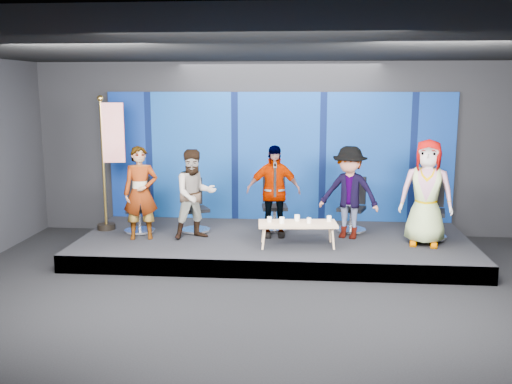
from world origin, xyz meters
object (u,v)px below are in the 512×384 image
mug_d (309,221)px  chair_b (195,214)px  chair_c (274,212)px  panelist_e (426,193)px  mug_a (269,219)px  chair_d (352,214)px  mug_b (282,220)px  flag_stand (110,160)px  chair_e (430,218)px  panelist_c (273,191)px  panelist_d (349,193)px  mug_c (297,218)px  coffee_table (298,225)px  panelist_b (195,194)px  mug_e (329,219)px  panelist_a (141,193)px  chair_a (139,214)px

mug_d → chair_b: bearing=157.9°
chair_c → mug_d: bearing=-67.7°
chair_c → mug_d: (0.65, -1.14, 0.11)m
panelist_e → mug_a: panelist_e is taller
chair_d → mug_b: size_ratio=9.66×
mug_b → flag_stand: bearing=164.2°
chair_d → chair_e: size_ratio=0.91×
panelist_e → mug_d: size_ratio=20.32×
panelist_c → panelist_d: panelist_c is taller
mug_c → chair_d: bearing=44.1°
mug_a → mug_d: (0.68, -0.02, -0.00)m
panelist_d → coffee_table: 1.20m
panelist_b → mug_e: (2.39, -0.21, -0.35)m
panelist_d → panelist_a: bearing=-155.8°
mug_b → panelist_d: bearing=31.0°
mug_a → mug_e: (1.02, 0.15, 0.00)m
panelist_a → mug_a: bearing=-19.5°
mug_e → flag_stand: bearing=170.2°
panelist_e → mug_b: panelist_e is taller
chair_d → coffee_table: chair_d is taller
chair_c → panelist_e: panelist_e is taller
chair_c → mug_e: chair_c is taller
chair_b → chair_c: size_ratio=0.96×
panelist_b → chair_e: (4.21, 0.38, -0.44)m
chair_c → panelist_a: bearing=-166.9°
chair_e → mug_c: chair_e is taller
mug_e → panelist_a: bearing=178.3°
chair_a → mug_b: bearing=-29.7°
panelist_e → chair_b: bearing=-175.5°
panelist_a → mug_b: bearing=-20.7°
panelist_c → chair_e: panelist_c is taller
chair_c → panelist_e: size_ratio=0.56×
chair_d → coffee_table: size_ratio=0.75×
mug_c → panelist_b: bearing=172.7°
mug_a → mug_d: 0.68m
chair_c → panelist_c: (0.01, -0.50, 0.50)m
panelist_e → mug_c: (-2.20, -0.14, -0.45)m
mug_e → mug_a: bearing=-171.6°
coffee_table → mug_e: 0.57m
panelist_d → mug_a: bearing=-137.3°
chair_c → chair_d: chair_c is taller
chair_a → chair_b: (1.03, 0.14, -0.01)m
chair_d → mug_c: chair_d is taller
panelist_d → flag_stand: flag_stand is taller
panelist_c → mug_a: (-0.03, -0.62, -0.38)m
chair_b → chair_e: bearing=-29.2°
panelist_c → mug_c: size_ratio=15.53×
panelist_e → flag_stand: 5.79m
chair_c → mug_a: (-0.02, -1.12, 0.12)m
flag_stand → panelist_b: bearing=-25.8°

